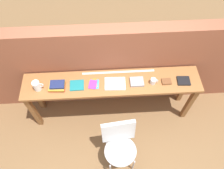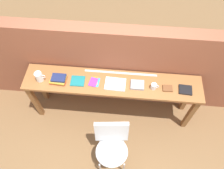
{
  "view_description": "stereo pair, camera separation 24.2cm",
  "coord_description": "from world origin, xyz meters",
  "views": [
    {
      "loc": [
        -0.1,
        -1.38,
        3.41
      ],
      "look_at": [
        0.0,
        0.25,
        0.9
      ],
      "focal_mm": 35.0,
      "sensor_mm": 36.0,
      "label": 1
    },
    {
      "loc": [
        0.15,
        -1.38,
        3.41
      ],
      "look_at": [
        0.0,
        0.25,
        0.9
      ],
      "focal_mm": 35.0,
      "sensor_mm": 36.0,
      "label": 2
    }
  ],
  "objects": [
    {
      "name": "brick_wall_back",
      "position": [
        0.0,
        0.64,
        0.78
      ],
      "size": [
        6.0,
        0.2,
        1.55
      ],
      "primitive_type": "cube",
      "color": "#935138",
      "rests_on": "ground"
    },
    {
      "name": "ground_plane",
      "position": [
        0.0,
        0.0,
        0.0
      ],
      "size": [
        40.0,
        40.0,
        0.0
      ],
      "primitive_type": "plane",
      "color": "brown"
    },
    {
      "name": "book_repair_rightmost",
      "position": [
        1.0,
        0.26,
        0.89
      ],
      "size": [
        0.18,
        0.16,
        0.03
      ],
      "primitive_type": "cube",
      "rotation": [
        0.0,
        0.0,
        -0.06
      ],
      "color": "black",
      "rests_on": "sideboard"
    },
    {
      "name": "chair_white_moulded",
      "position": [
        0.06,
        -0.47,
        0.53
      ],
      "size": [
        0.48,
        0.5,
        0.89
      ],
      "color": "silver",
      "rests_on": "ground"
    },
    {
      "name": "ruler_metal_back_edge",
      "position": [
        0.1,
        0.47,
        0.88
      ],
      "size": [
        1.04,
        0.03,
        0.0
      ],
      "primitive_type": "cube",
      "color": "silver",
      "rests_on": "sideboard"
    },
    {
      "name": "book_open_centre",
      "position": [
        0.04,
        0.27,
        0.89
      ],
      "size": [
        0.29,
        0.22,
        0.02
      ],
      "primitive_type": "cube",
      "rotation": [
        0.0,
        0.0,
        -0.04
      ],
      "color": "white",
      "rests_on": "sideboard"
    },
    {
      "name": "mug",
      "position": [
        0.57,
        0.26,
        0.92
      ],
      "size": [
        0.11,
        0.08,
        0.09
      ],
      "color": "white",
      "rests_on": "sideboard"
    },
    {
      "name": "book_stack_leftmost",
      "position": [
        -0.75,
        0.26,
        0.92
      ],
      "size": [
        0.23,
        0.18,
        0.08
      ],
      "color": "red",
      "rests_on": "sideboard"
    },
    {
      "name": "pamphlet_pile_colourful",
      "position": [
        -0.25,
        0.29,
        0.88
      ],
      "size": [
        0.15,
        0.18,
        0.01
      ],
      "color": "#3399D8",
      "rests_on": "sideboard"
    },
    {
      "name": "pitcher_white",
      "position": [
        -1.01,
        0.25,
        0.96
      ],
      "size": [
        0.14,
        0.1,
        0.18
      ],
      "color": "white",
      "rests_on": "sideboard"
    },
    {
      "name": "leather_journal_brown",
      "position": [
        0.76,
        0.26,
        0.89
      ],
      "size": [
        0.13,
        0.1,
        0.02
      ],
      "primitive_type": "cube",
      "rotation": [
        0.0,
        0.0,
        0.04
      ],
      "color": "brown",
      "rests_on": "sideboard"
    },
    {
      "name": "book_grey_hardcover",
      "position": [
        0.35,
        0.28,
        0.9
      ],
      "size": [
        0.18,
        0.15,
        0.04
      ],
      "primitive_type": "cube",
      "rotation": [
        0.0,
        0.0,
        -0.0
      ],
      "color": "#9E9EA3",
      "rests_on": "sideboard"
    },
    {
      "name": "magazine_cycling",
      "position": [
        -0.48,
        0.27,
        0.89
      ],
      "size": [
        0.2,
        0.17,
        0.02
      ],
      "primitive_type": "cube",
      "rotation": [
        0.0,
        0.0,
        0.02
      ],
      "color": "#19757A",
      "rests_on": "sideboard"
    },
    {
      "name": "sideboard",
      "position": [
        0.0,
        0.3,
        0.74
      ],
      "size": [
        2.5,
        0.44,
        0.88
      ],
      "color": "#996033",
      "rests_on": "ground"
    }
  ]
}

